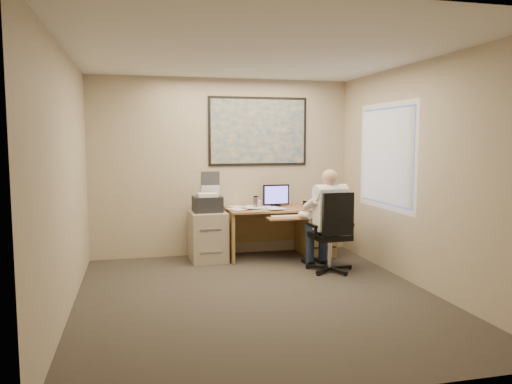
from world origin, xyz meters
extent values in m
cube|color=#342F28|center=(0.00, 0.00, 0.00)|extent=(4.00, 4.50, 0.00)
cube|color=white|center=(0.00, 0.00, 2.70)|extent=(4.00, 4.50, 0.00)
cube|color=#BAA98D|center=(0.00, 2.25, 1.35)|extent=(4.00, 0.00, 2.70)
cube|color=#BAA98D|center=(0.00, -2.25, 1.35)|extent=(4.00, 0.00, 2.70)
cube|color=#BAA98D|center=(-2.00, 0.00, 1.35)|extent=(0.00, 4.50, 2.70)
cube|color=#BAA98D|center=(2.00, 0.00, 1.35)|extent=(0.00, 4.50, 2.70)
cube|color=#9F6A44|center=(0.80, 1.88, 0.73)|extent=(1.60, 0.75, 0.03)
cube|color=#A07D41|center=(1.38, 1.88, 0.36)|extent=(0.45, 0.70, 0.70)
cube|color=#A07D41|center=(0.02, 1.88, 0.36)|extent=(0.04, 0.70, 0.70)
cube|color=#A07D41|center=(0.80, 2.22, 0.45)|extent=(1.55, 0.03, 0.55)
cylinder|color=black|center=(0.78, 2.02, 0.76)|extent=(0.16, 0.16, 0.02)
cube|color=black|center=(0.78, 2.00, 0.93)|extent=(0.41, 0.05, 0.31)
cube|color=#5D53E2|center=(0.78, 1.98, 0.93)|extent=(0.37, 0.02, 0.27)
cube|color=#9F6A44|center=(0.77, 1.43, 0.66)|extent=(0.55, 0.30, 0.02)
cube|color=beige|center=(0.77, 1.43, 0.68)|extent=(0.43, 0.14, 0.02)
cube|color=black|center=(1.31, 1.90, 0.77)|extent=(0.24, 0.23, 0.05)
cylinder|color=silver|center=(0.41, 1.81, 0.84)|extent=(0.08, 0.08, 0.18)
cylinder|color=white|center=(0.52, 2.04, 0.80)|extent=(0.08, 0.08, 0.10)
cube|color=white|center=(0.35, 1.88, 0.77)|extent=(0.60, 0.56, 0.03)
cube|color=#1E4C93|center=(0.55, 2.23, 1.90)|extent=(1.56, 0.03, 1.06)
cube|color=white|center=(-0.20, 2.24, 1.08)|extent=(0.28, 0.01, 0.42)
cube|color=#A69885|center=(-0.30, 1.89, 0.36)|extent=(0.54, 0.64, 0.72)
cube|color=black|center=(-0.30, 1.89, 0.83)|extent=(0.43, 0.38, 0.23)
cube|color=white|center=(-0.30, 1.87, 0.97)|extent=(0.30, 0.24, 0.05)
cylinder|color=silver|center=(1.22, 0.89, 0.25)|extent=(0.06, 0.06, 0.41)
cube|color=black|center=(1.22, 0.89, 0.48)|extent=(0.49, 0.49, 0.07)
cube|color=black|center=(1.21, 0.66, 0.81)|extent=(0.43, 0.08, 0.56)
camera|label=1|loc=(-1.31, -5.31, 1.77)|focal=35.00mm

